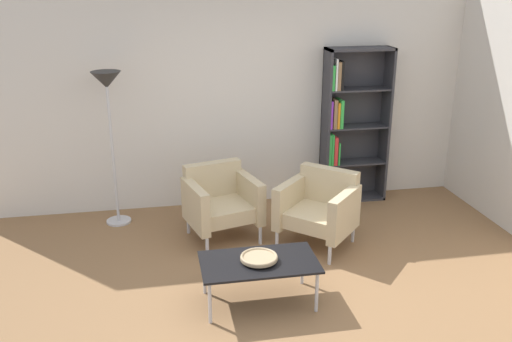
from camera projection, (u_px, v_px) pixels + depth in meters
name	position (u px, v px, depth m)	size (l,w,h in m)	color
ground_plane	(282.00, 306.00, 4.77)	(8.32, 8.32, 0.00)	olive
plaster_back_panel	(237.00, 86.00, 6.57)	(6.40, 0.12, 2.90)	silver
bookshelf_tall	(348.00, 129.00, 6.78)	(0.80, 0.30, 1.90)	#333338
coffee_table_low	(259.00, 264.00, 4.71)	(1.00, 0.56, 0.40)	black
decorative_bowl	(259.00, 257.00, 4.69)	(0.32, 0.32, 0.05)	tan
armchair_near_window	(221.00, 201.00, 5.92)	(0.86, 0.81, 0.78)	#C6B289
armchair_by_bookshelf	(319.00, 207.00, 5.76)	(0.95, 0.95, 0.78)	#C6B289
floor_lamp_torchiere	(108.00, 99.00, 5.92)	(0.32, 0.32, 1.74)	silver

